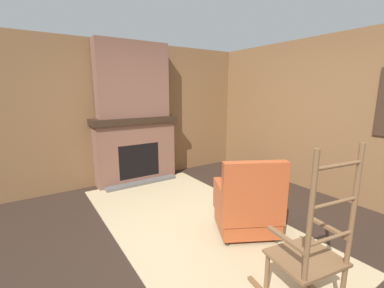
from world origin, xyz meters
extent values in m
plane|color=#2D2119|center=(0.00, 0.00, 0.00)|extent=(14.00, 14.00, 0.00)
cube|color=brown|center=(-2.40, 0.00, 1.28)|extent=(0.06, 5.35, 2.56)
cube|color=brown|center=(0.00, 2.40, 1.28)|extent=(5.35, 0.06, 2.56)
cube|color=brown|center=(-2.21, 0.00, 0.56)|extent=(0.33, 1.47, 1.11)
cube|color=black|center=(-2.09, 0.00, 0.43)|extent=(0.08, 0.77, 0.62)
cube|color=#565451|center=(-1.97, 0.00, 0.03)|extent=(0.16, 1.33, 0.06)
cube|color=black|center=(-2.21, 0.00, 1.17)|extent=(0.43, 1.57, 0.11)
cube|color=brown|center=(-2.21, 0.00, 1.88)|extent=(0.29, 1.30, 1.31)
cube|color=tan|center=(-0.30, 0.01, 0.01)|extent=(3.68, 1.94, 0.01)
cube|color=#A84723|center=(0.26, 0.41, 0.18)|extent=(0.82, 0.86, 0.24)
cube|color=#A84723|center=(0.26, 0.41, 0.33)|extent=(0.86, 0.90, 0.18)
cube|color=#A84723|center=(0.48, 0.30, 0.69)|extent=(0.44, 0.68, 0.54)
cube|color=#A84723|center=(0.10, 0.15, 0.52)|extent=(0.52, 0.33, 0.20)
cube|color=#A84723|center=(0.39, 0.69, 0.52)|extent=(0.52, 0.33, 0.20)
cylinder|color=#332319|center=(-0.08, 0.28, 0.03)|extent=(0.07, 0.07, 0.06)
cylinder|color=#332319|center=(0.18, 0.77, 0.03)|extent=(0.07, 0.07, 0.06)
cylinder|color=#332319|center=(0.34, 0.05, 0.03)|extent=(0.07, 0.07, 0.06)
cylinder|color=#332319|center=(0.61, 0.55, 0.03)|extent=(0.07, 0.07, 0.06)
cylinder|color=brown|center=(1.08, -0.18, 0.23)|extent=(0.04, 0.04, 0.38)
cylinder|color=brown|center=(1.15, 0.24, 0.23)|extent=(0.04, 0.04, 0.38)
cylinder|color=brown|center=(1.50, 0.18, 0.23)|extent=(0.04, 0.04, 0.38)
cube|color=brown|center=(1.29, 0.00, 0.43)|extent=(0.50, 0.56, 0.02)
cylinder|color=brown|center=(1.43, -0.24, 0.89)|extent=(0.04, 0.04, 0.93)
cylinder|color=brown|center=(1.50, 0.18, 0.89)|extent=(0.04, 0.04, 0.93)
cylinder|color=brown|center=(1.47, -0.03, 0.70)|extent=(0.09, 0.41, 0.03)
cylinder|color=brown|center=(1.47, -0.03, 0.96)|extent=(0.09, 0.41, 0.03)
cylinder|color=brown|center=(1.47, -0.03, 1.22)|extent=(0.09, 0.41, 0.03)
cube|color=brown|center=(1.26, -0.21, 0.64)|extent=(0.38, 0.10, 0.02)
cube|color=brown|center=(1.33, 0.21, 0.64)|extent=(0.38, 0.10, 0.02)
cylinder|color=brown|center=(-1.35, 1.75, 0.08)|extent=(0.27, 0.45, 0.16)
cylinder|color=brown|center=(-1.20, 1.70, 0.08)|extent=(0.27, 0.45, 0.16)
cylinder|color=brown|center=(-1.05, 1.66, 0.08)|extent=(0.27, 0.45, 0.16)
cylinder|color=brown|center=(-1.28, 1.73, 0.21)|extent=(0.27, 0.45, 0.16)
cylinder|color=brown|center=(-1.12, 1.68, 0.21)|extent=(0.27, 0.45, 0.16)
ellipsoid|color=#B24C42|center=(-2.24, -0.29, 1.26)|extent=(0.11, 0.11, 0.08)
cylinder|color=white|center=(-2.24, -0.29, 1.38)|extent=(0.06, 0.06, 0.15)
cube|color=gray|center=(-2.24, 0.47, 1.30)|extent=(0.15, 0.28, 0.16)
cube|color=silver|center=(-2.16, 0.47, 1.31)|extent=(0.01, 0.04, 0.02)
cylinder|color=gold|center=(-2.26, 0.02, 1.35)|extent=(0.07, 0.25, 0.25)
camera|label=1|loc=(2.28, -1.70, 1.69)|focal=24.00mm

